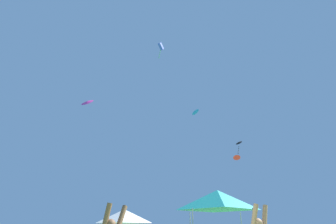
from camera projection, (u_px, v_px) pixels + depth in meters
The scene contains 7 objects.
canopy_tent_teal at pixel (218, 200), 16.81m from camera, with size 3.47×3.47×3.71m.
canopy_tent_white at pixel (124, 216), 18.78m from camera, with size 2.61×2.61×2.79m.
kite_magenta_delta at pixel (87, 102), 37.28m from camera, with size 1.93×1.74×1.24m.
kite_cyan_delta at pixel (195, 112), 39.27m from camera, with size 1.25×1.27×1.02m.
kite_blue_box at pixel (161, 47), 33.27m from camera, with size 0.71×0.84×1.86m.
kite_red_delta at pixel (237, 157), 34.23m from camera, with size 0.88×0.81×0.54m.
kite_black_delta at pixel (239, 143), 32.15m from camera, with size 0.97×0.98×1.52m.
Camera 1 is at (-0.77, -6.64, 1.50)m, focal length 31.07 mm.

